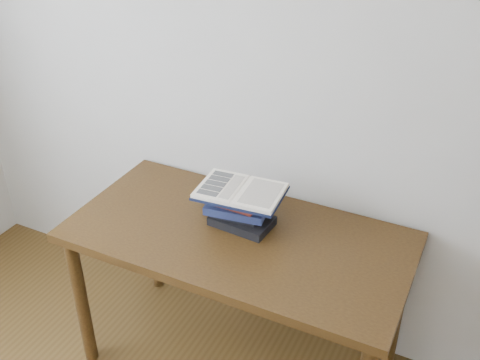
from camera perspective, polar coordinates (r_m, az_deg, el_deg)
The scene contains 3 objects.
desk at distance 2.36m, azimuth -0.23°, elevation -7.35°, with size 1.40×0.70×0.75m.
book_stack at distance 2.32m, azimuth -0.07°, elevation -2.81°, with size 0.29×0.21×0.15m.
open_book at distance 2.25m, azimuth 0.06°, elevation -1.16°, with size 0.36×0.26×0.03m.
Camera 1 is at (0.86, -0.27, 2.12)m, focal length 42.00 mm.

